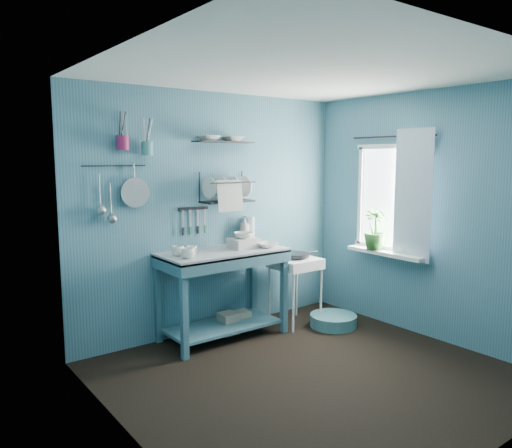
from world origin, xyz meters
TOP-DOWN VIEW (x-y plane):
  - floor at (0.00, 0.00)m, footprint 3.20×3.20m
  - ceiling at (0.00, 0.00)m, footprint 3.20×3.20m
  - wall_back at (0.00, 1.50)m, footprint 3.20×0.00m
  - wall_front at (0.00, -1.50)m, footprint 3.20×0.00m
  - wall_left at (-1.60, 0.00)m, footprint 0.00×3.00m
  - wall_right at (1.60, 0.00)m, footprint 0.00×3.00m
  - work_counter at (-0.10, 1.21)m, footprint 1.36×0.82m
  - mug_left at (-0.58, 1.05)m, footprint 0.12×0.12m
  - mug_mid at (-0.48, 1.15)m, footprint 0.14×0.14m
  - mug_right at (-0.60, 1.21)m, footprint 0.17×0.17m
  - wash_tub at (0.15, 1.19)m, footprint 0.28×0.22m
  - tub_bowl at (0.15, 1.19)m, footprint 0.20×0.19m
  - soap_bottle at (0.32, 1.41)m, footprint 0.11×0.12m
  - water_bottle at (0.42, 1.43)m, footprint 0.09×0.09m
  - counter_bowl at (0.35, 1.06)m, footprint 0.22×0.22m
  - hotplate_stand at (0.76, 1.08)m, footprint 0.53×0.53m
  - frying_pan at (0.76, 1.08)m, footprint 0.30×0.30m
  - knife_strip at (-0.28, 1.47)m, footprint 0.32×0.05m
  - dish_rack at (0.07, 1.37)m, footprint 0.56×0.27m
  - upper_shelf at (0.05, 1.40)m, footprint 0.72×0.26m
  - shelf_bowl_left at (-0.13, 1.40)m, footprint 0.22×0.22m
  - shelf_bowl_right at (0.17, 1.40)m, footprint 0.22×0.22m
  - utensil_cup_magenta at (-1.02, 1.42)m, footprint 0.11×0.11m
  - utensil_cup_teal at (-0.79, 1.42)m, footprint 0.11×0.11m
  - colander at (-0.91, 1.45)m, footprint 0.28×0.03m
  - ladle_outer at (-1.24, 1.46)m, footprint 0.01×0.01m
  - ladle_inner at (-1.14, 1.46)m, footprint 0.01×0.01m
  - hook_rail at (-1.09, 1.47)m, footprint 0.60×0.01m
  - window_glass at (1.59, 0.45)m, footprint 0.00×1.10m
  - windowsill at (1.50, 0.45)m, footprint 0.16×0.95m
  - curtain at (1.52, 0.15)m, footprint 0.00×1.35m
  - curtain_rod at (1.54, 0.45)m, footprint 0.02×1.05m
  - potted_plant at (1.48, 0.59)m, footprint 0.33×0.33m
  - storage_tin_large at (-0.00, 1.26)m, footprint 0.18×0.18m
  - storage_tin_small at (0.20, 1.29)m, footprint 0.15×0.15m
  - floor_basin at (1.04, 0.76)m, footprint 0.51×0.51m

SIDE VIEW (x-z plane):
  - floor at x=0.00m, z-range 0.00..0.00m
  - floor_basin at x=1.04m, z-range 0.00..0.13m
  - storage_tin_small at x=0.20m, z-range 0.00..0.20m
  - storage_tin_large at x=0.00m, z-range 0.00..0.22m
  - hotplate_stand at x=0.76m, z-range 0.00..0.74m
  - work_counter at x=-0.10m, z-range 0.00..0.91m
  - frying_pan at x=0.76m, z-range 0.76..0.80m
  - windowsill at x=1.50m, z-range 0.79..0.83m
  - counter_bowl at x=0.35m, z-range 0.91..0.96m
  - mug_mid at x=-0.48m, z-range 0.91..1.00m
  - mug_left at x=-0.58m, z-range 0.91..1.00m
  - mug_right at x=-0.60m, z-range 0.91..1.00m
  - wash_tub at x=0.15m, z-range 0.91..1.01m
  - tub_bowl at x=0.15m, z-range 1.01..1.07m
  - water_bottle at x=0.42m, z-range 0.91..1.19m
  - potted_plant at x=1.48m, z-range 0.83..1.28m
  - soap_bottle at x=0.32m, z-range 0.91..1.21m
  - wall_back at x=0.00m, z-range -0.35..2.85m
  - wall_front at x=0.00m, z-range -0.35..2.85m
  - wall_left at x=-1.60m, z-range -0.25..2.75m
  - wall_right at x=1.60m, z-range -0.25..2.75m
  - knife_strip at x=-0.28m, z-range 1.30..1.33m
  - window_glass at x=1.59m, z-range 0.85..1.95m
  - curtain at x=1.52m, z-range 0.77..2.12m
  - ladle_inner at x=-1.14m, z-range 1.30..1.60m
  - colander at x=-0.91m, z-range 1.37..1.65m
  - dish_rack at x=0.07m, z-range 1.37..1.69m
  - ladle_outer at x=-1.24m, z-range 1.39..1.69m
  - hook_rail at x=-1.09m, z-range 1.75..1.76m
  - utensil_cup_teal at x=-0.79m, z-range 1.85..1.98m
  - utensil_cup_magenta at x=-1.02m, z-range 1.90..2.03m
  - upper_shelf at x=0.05m, z-range 1.98..2.00m
  - curtain_rod at x=1.54m, z-range 2.04..2.06m
  - shelf_bowl_right at x=0.17m, z-range 2.05..2.10m
  - shelf_bowl_left at x=-0.13m, z-range 2.07..2.13m
  - ceiling at x=0.00m, z-range 2.50..2.50m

